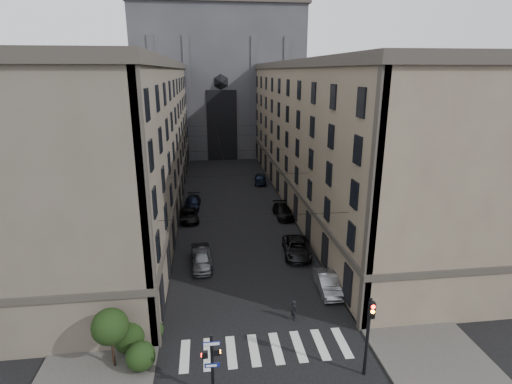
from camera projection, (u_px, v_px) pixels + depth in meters
name	position (u px, v px, depth m)	size (l,w,h in m)	color
sidewalk_left	(156.00, 205.00, 54.48)	(7.00, 80.00, 0.15)	#383533
sidewalk_right	(306.00, 199.00, 57.01)	(7.00, 80.00, 0.15)	#383533
zebra_crossing	(265.00, 349.00, 26.35)	(11.00, 3.20, 0.01)	beige
building_left	(127.00, 138.00, 51.42)	(13.60, 60.60, 18.85)	#524A3F
building_right	(329.00, 134.00, 54.67)	(13.60, 60.60, 18.85)	brown
gothic_tower	(219.00, 70.00, 87.55)	(35.00, 23.00, 58.00)	#2D2D33
pedestrian_signal_left	(212.00, 361.00, 21.93)	(1.02, 0.38, 4.00)	black
traffic_light_right	(369.00, 328.00, 23.15)	(0.34, 0.50, 5.20)	black
shrub_cluster	(127.00, 336.00, 24.78)	(3.90, 4.40, 3.90)	black
tram_wires	(232.00, 152.00, 53.31)	(14.00, 60.00, 0.43)	black
car_left_near	(201.00, 260.00, 37.02)	(1.82, 4.52, 1.54)	slate
car_left_midnear	(201.00, 256.00, 37.89)	(1.64, 4.70, 1.55)	black
car_left_midfar	(189.00, 215.00, 48.84)	(2.22, 4.82, 1.34)	black
car_left_far	(192.00, 203.00, 53.28)	(2.06, 5.07, 1.47)	black
car_right_near	(328.00, 283.00, 33.06)	(1.56, 4.46, 1.47)	gray
car_right_midnear	(297.00, 248.00, 39.59)	(2.56, 5.54, 1.54)	black
car_right_midfar	(283.00, 211.00, 49.95)	(2.06, 5.07, 1.47)	black
car_right_far	(260.00, 179.00, 64.70)	(1.85, 4.59, 1.56)	black
pedestrian	(294.00, 310.00, 29.28)	(0.58, 0.38, 1.58)	black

